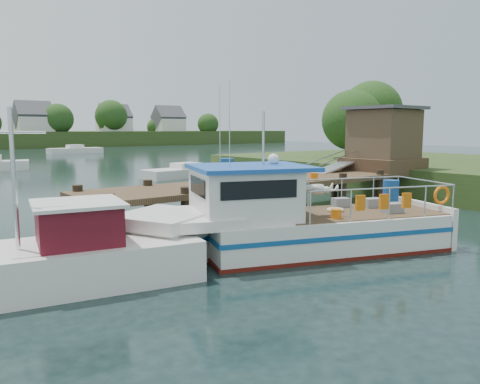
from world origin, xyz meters
TOP-DOWN VIEW (x-y plane):
  - ground_plane at (0.00, 0.00)m, footprint 160.00×160.00m
  - near_shore at (16.88, -0.73)m, footprint 16.00×30.00m
  - dock at (6.51, 0.01)m, footprint 16.60×3.00m
  - lobster_boat at (-1.83, -4.59)m, footprint 9.36×5.30m
  - work_boat at (-7.99, -3.60)m, footprint 7.35×3.37m
  - moored_far at (11.17, 51.78)m, footprint 7.21×2.55m
  - moored_c at (6.72, 14.74)m, footprint 6.56×2.74m

SIDE VIEW (x-z plane):
  - ground_plane at x=0.00m, z-range 0.00..0.00m
  - moored_c at x=6.72m, z-range -0.13..0.88m
  - moored_far at x=11.17m, z-range -0.16..1.06m
  - work_boat at x=-7.99m, z-range -1.31..2.53m
  - lobster_boat at x=-1.83m, z-range -1.46..3.13m
  - near_shore at x=16.88m, z-range -1.83..5.93m
  - dock at x=6.51m, z-range -0.15..4.63m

